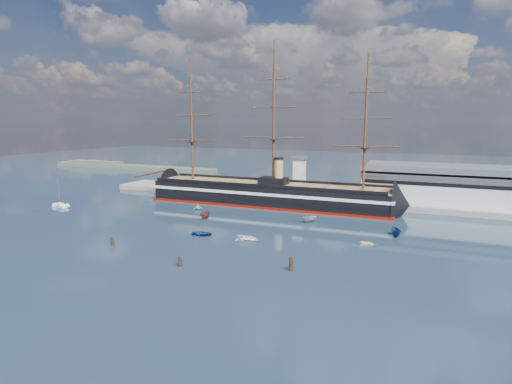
% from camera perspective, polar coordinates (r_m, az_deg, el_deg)
% --- Properties ---
extents(ground, '(600.00, 600.00, 0.00)m').
position_cam_1_polar(ground, '(137.13, 0.22, -3.35)').
color(ground, '#1A2D3C').
rests_on(ground, ground).
extents(quay, '(180.00, 18.00, 2.00)m').
position_cam_1_polar(quay, '(167.18, 8.34, -1.12)').
color(quay, slate).
rests_on(quay, ground).
extents(warehouse, '(63.00, 21.00, 11.60)m').
position_cam_1_polar(warehouse, '(164.09, 25.16, 0.71)').
color(warehouse, '#B7BABC').
rests_on(warehouse, ground).
extents(quay_tower, '(5.00, 5.00, 15.00)m').
position_cam_1_polar(quay_tower, '(164.82, 5.79, 2.22)').
color(quay_tower, silver).
rests_on(quay_tower, ground).
extents(shoreline, '(120.00, 10.00, 4.00)m').
position_cam_1_polar(shoreline, '(292.12, -17.64, 3.34)').
color(shoreline, '#3F4C38').
rests_on(shoreline, ground).
extents(warship, '(112.98, 17.36, 53.94)m').
position_cam_1_polar(warship, '(156.81, 1.05, -0.22)').
color(warship, black).
rests_on(warship, ground).
extents(sailboat, '(6.76, 3.93, 10.38)m').
position_cam_1_polar(sailboat, '(167.92, -24.60, -1.61)').
color(sailboat, silver).
rests_on(sailboat, ground).
extents(motorboat_a, '(6.81, 3.31, 2.61)m').
position_cam_1_polar(motorboat_a, '(135.36, -6.79, -3.59)').
color(motorboat_a, maroon).
rests_on(motorboat_a, ground).
extents(motorboat_b, '(2.08, 3.71, 1.63)m').
position_cam_1_polar(motorboat_b, '(116.21, -7.18, -5.79)').
color(motorboat_b, navy).
rests_on(motorboat_b, ground).
extents(motorboat_c, '(6.45, 5.08, 2.46)m').
position_cam_1_polar(motorboat_c, '(131.16, 7.19, -4.02)').
color(motorboat_c, gray).
rests_on(motorboat_c, ground).
extents(motorboat_d, '(6.30, 5.80, 2.20)m').
position_cam_1_polar(motorboat_d, '(149.93, -7.72, -2.33)').
color(motorboat_d, white).
rests_on(motorboat_d, ground).
extents(motorboat_e, '(1.52, 2.92, 1.30)m').
position_cam_1_polar(motorboat_e, '(110.04, 14.78, -6.91)').
color(motorboat_e, white).
rests_on(motorboat_e, ground).
extents(motorboat_f, '(6.80, 4.25, 2.55)m').
position_cam_1_polar(motorboat_f, '(120.71, 18.19, -5.62)').
color(motorboat_f, navy).
rests_on(motorboat_f, ground).
extents(motorboat_g, '(3.08, 4.82, 2.09)m').
position_cam_1_polar(motorboat_g, '(109.88, -1.04, -6.61)').
color(motorboat_g, silver).
rests_on(motorboat_g, ground).
extents(piling_near_left, '(0.64, 0.64, 2.87)m').
position_cam_1_polar(piling_near_left, '(112.24, -18.63, -6.77)').
color(piling_near_left, black).
rests_on(piling_near_left, ground).
extents(piling_near_mid, '(0.64, 0.64, 2.94)m').
position_cam_1_polar(piling_near_mid, '(93.28, -10.16, -9.73)').
color(piling_near_mid, black).
rests_on(piling_near_mid, ground).
extents(piling_near_right, '(0.64, 0.64, 3.77)m').
position_cam_1_polar(piling_near_right, '(89.45, 4.62, -10.46)').
color(piling_near_right, black).
rests_on(piling_near_right, ground).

